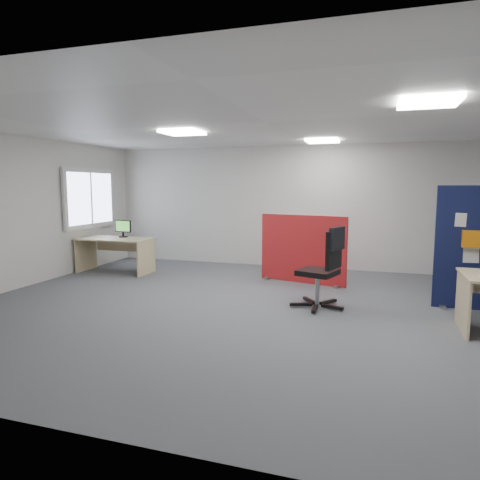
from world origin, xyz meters
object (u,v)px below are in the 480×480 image
(second_desk, at_px, (116,246))
(office_chair, at_px, (326,263))
(red_divider, at_px, (302,250))
(monitor_second, at_px, (123,228))

(second_desk, relative_size, office_chair, 1.27)
(red_divider, bearing_deg, monitor_second, -165.80)
(monitor_second, height_order, office_chair, office_chair)
(red_divider, height_order, second_desk, red_divider)
(monitor_second, bearing_deg, red_divider, 7.39)
(monitor_second, xyz_separation_m, office_chair, (4.45, -1.61, -0.25))
(second_desk, bearing_deg, red_divider, 2.60)
(second_desk, distance_m, office_chair, 4.76)
(office_chair, bearing_deg, second_desk, 179.98)
(red_divider, distance_m, monitor_second, 3.85)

